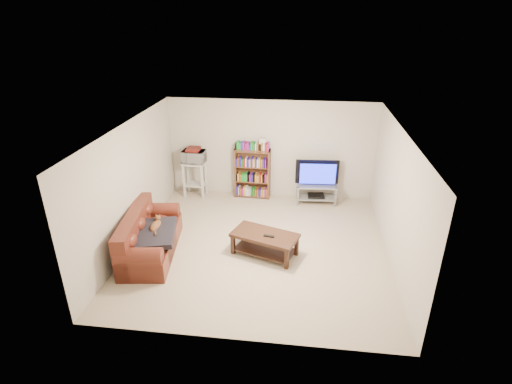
# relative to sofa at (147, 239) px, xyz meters

# --- Properties ---
(floor) EXTENTS (5.00, 5.00, 0.00)m
(floor) POSITION_rel_sofa_xyz_m (2.08, 0.49, -0.30)
(floor) COLOR beige
(floor) RESTS_ON ground
(ceiling) EXTENTS (5.00, 5.00, 0.00)m
(ceiling) POSITION_rel_sofa_xyz_m (2.08, 0.49, 2.10)
(ceiling) COLOR white
(ceiling) RESTS_ON ground
(wall_back) EXTENTS (5.00, 0.00, 5.00)m
(wall_back) POSITION_rel_sofa_xyz_m (2.08, 2.99, 0.90)
(wall_back) COLOR beige
(wall_back) RESTS_ON ground
(wall_front) EXTENTS (5.00, 0.00, 5.00)m
(wall_front) POSITION_rel_sofa_xyz_m (2.08, -2.01, 0.90)
(wall_front) COLOR beige
(wall_front) RESTS_ON ground
(wall_left) EXTENTS (0.00, 5.00, 5.00)m
(wall_left) POSITION_rel_sofa_xyz_m (-0.42, 0.49, 0.90)
(wall_left) COLOR beige
(wall_left) RESTS_ON ground
(wall_right) EXTENTS (0.00, 5.00, 5.00)m
(wall_right) POSITION_rel_sofa_xyz_m (4.58, 0.49, 0.90)
(wall_right) COLOR beige
(wall_right) RESTS_ON ground
(sofa) EXTENTS (1.11, 2.06, 0.84)m
(sofa) POSITION_rel_sofa_xyz_m (0.00, 0.00, 0.00)
(sofa) COLOR maroon
(sofa) RESTS_ON floor
(blanket) EXTENTS (0.95, 1.13, 0.18)m
(blanket) POSITION_rel_sofa_xyz_m (0.19, -0.11, 0.20)
(blanket) COLOR black
(blanket) RESTS_ON sofa
(cat) EXTENTS (0.28, 0.56, 0.16)m
(cat) POSITION_rel_sofa_xyz_m (0.17, 0.07, 0.26)
(cat) COLOR brown
(cat) RESTS_ON sofa
(coffee_table) EXTENTS (1.36, 0.98, 0.45)m
(coffee_table) POSITION_rel_sofa_xyz_m (2.23, 0.22, 0.01)
(coffee_table) COLOR #311B11
(coffee_table) RESTS_ON floor
(remote) EXTENTS (0.21, 0.09, 0.02)m
(remote) POSITION_rel_sofa_xyz_m (2.32, 0.14, 0.16)
(remote) COLOR black
(remote) RESTS_ON coffee_table
(tv_stand) EXTENTS (0.98, 0.50, 0.48)m
(tv_stand) POSITION_rel_sofa_xyz_m (3.23, 2.62, 0.02)
(tv_stand) COLOR #999EA3
(tv_stand) RESTS_ON floor
(television) EXTENTS (1.04, 0.21, 0.59)m
(television) POSITION_rel_sofa_xyz_m (3.23, 2.62, 0.47)
(television) COLOR black
(television) RESTS_ON tv_stand
(dvd_player) EXTENTS (0.40, 0.29, 0.06)m
(dvd_player) POSITION_rel_sofa_xyz_m (3.23, 2.62, -0.11)
(dvd_player) COLOR black
(dvd_player) RESTS_ON tv_stand
(bookshelf) EXTENTS (0.88, 0.31, 1.25)m
(bookshelf) POSITION_rel_sofa_xyz_m (1.66, 2.79, 0.35)
(bookshelf) COLOR brown
(bookshelf) RESTS_ON floor
(shelf_clutter) EXTENTS (0.64, 0.20, 0.28)m
(shelf_clutter) POSITION_rel_sofa_xyz_m (1.76, 2.80, 1.06)
(shelf_clutter) COLOR silver
(shelf_clutter) RESTS_ON bookshelf
(microwave_stand) EXTENTS (0.57, 0.43, 0.88)m
(microwave_stand) POSITION_rel_sofa_xyz_m (0.23, 2.69, 0.26)
(microwave_stand) COLOR silver
(microwave_stand) RESTS_ON floor
(microwave) EXTENTS (0.56, 0.40, 0.30)m
(microwave) POSITION_rel_sofa_xyz_m (0.23, 2.69, 0.73)
(microwave) COLOR silver
(microwave) RESTS_ON microwave_stand
(game_boxes) EXTENTS (0.34, 0.30, 0.05)m
(game_boxes) POSITION_rel_sofa_xyz_m (0.23, 2.69, 0.91)
(game_boxes) COLOR maroon
(game_boxes) RESTS_ON microwave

